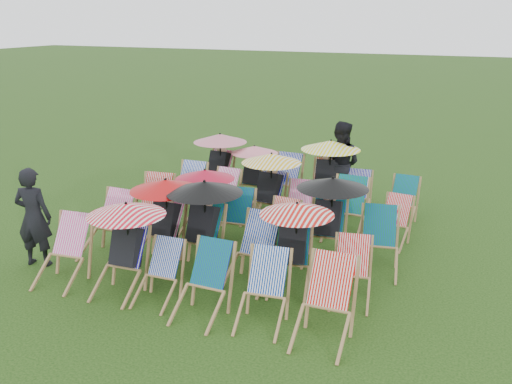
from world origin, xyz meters
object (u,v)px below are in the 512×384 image
at_px(deckchair_0, 62,252).
at_px(deckchair_29, 401,201).
at_px(deckchair_5, 325,304).
at_px(person_left, 33,217).
at_px(person_rear, 340,164).

relative_size(deckchair_0, deckchair_29, 1.12).
relative_size(deckchair_5, person_left, 0.62).
relative_size(deckchair_29, person_rear, 0.49).
height_order(deckchair_0, deckchair_29, deckchair_0).
bearing_deg(person_rear, deckchair_29, 162.98).
relative_size(deckchair_0, deckchair_5, 0.96).
xyz_separation_m(deckchair_0, person_left, (-0.81, 0.31, 0.32)).
distance_m(deckchair_0, deckchair_5, 4.01).
height_order(deckchair_5, person_left, person_left).
bearing_deg(deckchair_5, deckchair_29, 87.53).
bearing_deg(deckchair_29, person_left, -136.31).
bearing_deg(person_rear, deckchair_5, 110.12).
xyz_separation_m(deckchair_5, deckchair_29, (0.12, 4.53, -0.07)).
xyz_separation_m(deckchair_5, person_rear, (-1.26, 5.12, 0.38)).
distance_m(deckchair_29, person_rear, 1.57).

